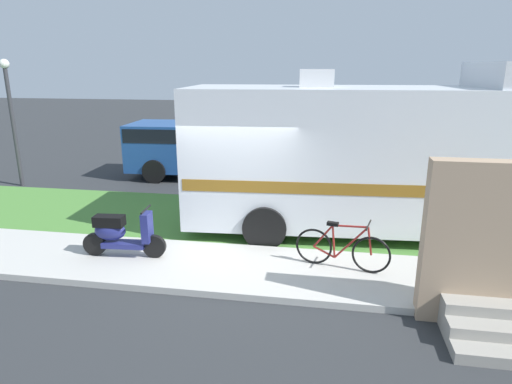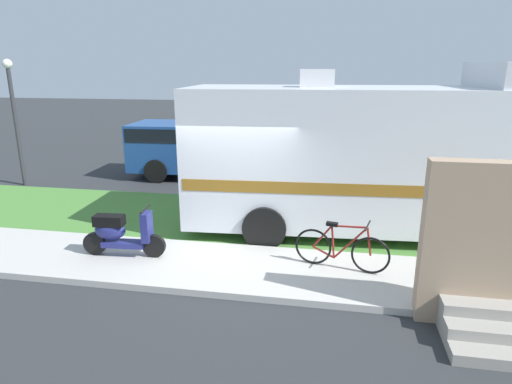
{
  "view_description": "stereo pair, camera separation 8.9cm",
  "coord_description": "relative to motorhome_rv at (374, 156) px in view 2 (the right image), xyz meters",
  "views": [
    {
      "loc": [
        1.86,
        -8.34,
        3.6
      ],
      "look_at": [
        0.39,
        0.3,
        1.1
      ],
      "focal_mm": 30.84,
      "sensor_mm": 36.0,
      "label": 1
    },
    {
      "loc": [
        1.95,
        -8.32,
        3.6
      ],
      "look_at": [
        0.39,
        0.3,
        1.1
      ],
      "focal_mm": 30.84,
      "sensor_mm": 36.0,
      "label": 2
    }
  ],
  "objects": [
    {
      "name": "street_lamp_post",
      "position": [
        -10.43,
        2.31,
        0.59
      ],
      "size": [
        0.28,
        0.28,
        3.83
      ],
      "color": "#333338",
      "rests_on": "ground"
    },
    {
      "name": "porch_steps",
      "position": [
        1.43,
        -3.58,
        -0.79
      ],
      "size": [
        2.0,
        1.26,
        2.4
      ],
      "color": "#9E998E",
      "rests_on": "ground"
    },
    {
      "name": "grass_strip",
      "position": [
        -2.79,
        0.21,
        -1.72
      ],
      "size": [
        24.0,
        3.4,
        0.08
      ],
      "color": "#4C8438",
      "rests_on": "ground"
    },
    {
      "name": "bicycle",
      "position": [
        -0.64,
        -2.26,
        -1.26
      ],
      "size": [
        1.67,
        0.55,
        0.89
      ],
      "color": "black",
      "rests_on": "ground"
    },
    {
      "name": "scooter",
      "position": [
        -4.75,
        -2.42,
        -1.18
      ],
      "size": [
        1.61,
        0.5,
        0.97
      ],
      "color": "black",
      "rests_on": "ground"
    },
    {
      "name": "pickup_truck_near",
      "position": [
        -5.45,
        4.39,
        -0.8
      ],
      "size": [
        5.48,
        2.39,
        1.8
      ],
      "color": "#1E478C",
      "rests_on": "ground"
    },
    {
      "name": "bottle_green",
      "position": [
        1.92,
        -2.08,
        -1.54
      ],
      "size": [
        0.07,
        0.07,
        0.23
      ],
      "color": "#19722D",
      "rests_on": "ground"
    },
    {
      "name": "ground_plane",
      "position": [
        -2.79,
        -1.29,
        -1.76
      ],
      "size": [
        80.0,
        80.0,
        0.0
      ],
      "primitive_type": "plane",
      "color": "#2D3033"
    },
    {
      "name": "sidewalk",
      "position": [
        -2.79,
        -2.49,
        -1.7
      ],
      "size": [
        24.0,
        2.0,
        0.12
      ],
      "color": "beige",
      "rests_on": "ground"
    },
    {
      "name": "motorhome_rv",
      "position": [
        0.0,
        0.0,
        0.0
      ],
      "size": [
        7.91,
        2.94,
        3.69
      ],
      "color": "silver",
      "rests_on": "ground"
    }
  ]
}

